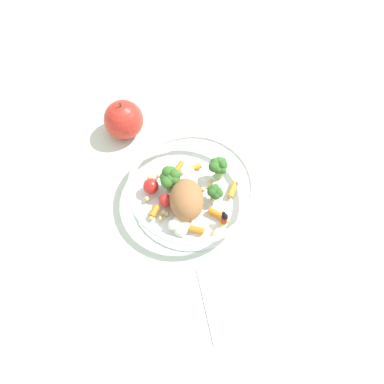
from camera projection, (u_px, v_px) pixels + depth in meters
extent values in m
plane|color=silver|center=(199.00, 194.00, 0.83)|extent=(2.40, 2.40, 0.00)
cylinder|color=white|center=(192.00, 198.00, 0.82)|extent=(0.23, 0.23, 0.01)
torus|color=white|center=(192.00, 187.00, 0.78)|extent=(0.24, 0.24, 0.01)
ellipsoid|color=#9E663D|center=(187.00, 200.00, 0.78)|extent=(0.09, 0.10, 0.06)
cylinder|color=#7FAD5B|center=(170.00, 184.00, 0.81)|extent=(0.02, 0.02, 0.03)
sphere|color=#386B28|center=(165.00, 181.00, 0.79)|extent=(0.02, 0.02, 0.02)
sphere|color=#386B28|center=(167.00, 183.00, 0.78)|extent=(0.02, 0.02, 0.02)
sphere|color=#386B28|center=(170.00, 180.00, 0.78)|extent=(0.02, 0.02, 0.02)
sphere|color=#386B28|center=(174.00, 180.00, 0.78)|extent=(0.02, 0.02, 0.02)
sphere|color=#386B28|center=(175.00, 175.00, 0.78)|extent=(0.02, 0.02, 0.02)
sphere|color=#386B28|center=(171.00, 172.00, 0.79)|extent=(0.02, 0.02, 0.02)
sphere|color=#386B28|center=(168.00, 172.00, 0.79)|extent=(0.02, 0.02, 0.02)
sphere|color=#386B28|center=(165.00, 177.00, 0.79)|extent=(0.02, 0.02, 0.02)
cylinder|color=#8EB766|center=(214.00, 196.00, 0.80)|extent=(0.01, 0.01, 0.02)
sphere|color=#2D6023|center=(212.00, 192.00, 0.79)|extent=(0.02, 0.02, 0.02)
sphere|color=#2D6023|center=(213.00, 195.00, 0.79)|extent=(0.01, 0.01, 0.01)
sphere|color=#2D6023|center=(216.00, 196.00, 0.79)|extent=(0.01, 0.01, 0.01)
sphere|color=#2D6023|center=(218.00, 193.00, 0.79)|extent=(0.02, 0.02, 0.02)
sphere|color=#2D6023|center=(218.00, 191.00, 0.79)|extent=(0.01, 0.01, 0.01)
sphere|color=#2D6023|center=(215.00, 187.00, 0.79)|extent=(0.01, 0.01, 0.01)
sphere|color=#2D6023|center=(213.00, 189.00, 0.79)|extent=(0.02, 0.02, 0.02)
sphere|color=#2D6023|center=(211.00, 190.00, 0.79)|extent=(0.01, 0.01, 0.01)
cylinder|color=#7FAD5B|center=(219.00, 172.00, 0.82)|extent=(0.02, 0.02, 0.03)
sphere|color=#386B28|center=(214.00, 167.00, 0.80)|extent=(0.02, 0.02, 0.02)
sphere|color=#386B28|center=(218.00, 170.00, 0.80)|extent=(0.02, 0.02, 0.02)
sphere|color=#386B28|center=(223.00, 170.00, 0.80)|extent=(0.02, 0.02, 0.02)
sphere|color=#386B28|center=(223.00, 165.00, 0.80)|extent=(0.02, 0.02, 0.02)
sphere|color=#386B28|center=(222.00, 162.00, 0.81)|extent=(0.02, 0.02, 0.02)
sphere|color=#386B28|center=(219.00, 161.00, 0.80)|extent=(0.02, 0.02, 0.02)
sphere|color=#386B28|center=(215.00, 163.00, 0.80)|extent=(0.02, 0.02, 0.02)
sphere|color=white|center=(183.00, 181.00, 0.81)|extent=(0.02, 0.02, 0.02)
sphere|color=white|center=(187.00, 183.00, 0.81)|extent=(0.03, 0.03, 0.03)
sphere|color=white|center=(192.00, 185.00, 0.81)|extent=(0.02, 0.02, 0.02)
sphere|color=white|center=(190.00, 180.00, 0.82)|extent=(0.03, 0.03, 0.03)
sphere|color=white|center=(193.00, 177.00, 0.82)|extent=(0.02, 0.02, 0.02)
sphere|color=white|center=(187.00, 174.00, 0.82)|extent=(0.03, 0.03, 0.03)
sphere|color=white|center=(186.00, 179.00, 0.82)|extent=(0.03, 0.03, 0.03)
sphere|color=silver|center=(173.00, 225.00, 0.76)|extent=(0.02, 0.02, 0.02)
sphere|color=silver|center=(181.00, 230.00, 0.77)|extent=(0.03, 0.03, 0.03)
sphere|color=silver|center=(185.00, 224.00, 0.77)|extent=(0.02, 0.02, 0.02)
sphere|color=silver|center=(178.00, 222.00, 0.77)|extent=(0.02, 0.02, 0.02)
cube|color=yellow|center=(224.00, 222.00, 0.79)|extent=(0.02, 0.01, 0.00)
cylinder|color=red|center=(224.00, 219.00, 0.78)|extent=(0.01, 0.01, 0.02)
sphere|color=black|center=(225.00, 216.00, 0.77)|extent=(0.01, 0.01, 0.01)
sphere|color=black|center=(226.00, 218.00, 0.76)|extent=(0.01, 0.01, 0.01)
sphere|color=black|center=(224.00, 213.00, 0.76)|extent=(0.01, 0.01, 0.01)
cylinder|color=orange|center=(196.00, 167.00, 0.84)|extent=(0.02, 0.01, 0.01)
cylinder|color=orange|center=(154.00, 211.00, 0.79)|extent=(0.03, 0.03, 0.01)
cylinder|color=orange|center=(197.00, 230.00, 0.77)|extent=(0.03, 0.03, 0.01)
cylinder|color=orange|center=(178.00, 168.00, 0.84)|extent=(0.03, 0.03, 0.01)
cylinder|color=orange|center=(233.00, 190.00, 0.81)|extent=(0.03, 0.03, 0.01)
cylinder|color=orange|center=(217.00, 214.00, 0.79)|extent=(0.03, 0.03, 0.01)
sphere|color=red|center=(166.00, 202.00, 0.79)|extent=(0.03, 0.03, 0.03)
sphere|color=red|center=(151.00, 186.00, 0.81)|extent=(0.03, 0.03, 0.03)
sphere|color=#D1B775|center=(203.00, 190.00, 0.81)|extent=(0.01, 0.01, 0.01)
sphere|color=tan|center=(147.00, 199.00, 0.81)|extent=(0.01, 0.01, 0.01)
sphere|color=#D1B775|center=(151.00, 218.00, 0.79)|extent=(0.01, 0.01, 0.01)
sphere|color=tan|center=(214.00, 234.00, 0.77)|extent=(0.01, 0.01, 0.01)
sphere|color=tan|center=(171.00, 198.00, 0.81)|extent=(0.01, 0.01, 0.01)
sphere|color=tan|center=(161.00, 218.00, 0.78)|extent=(0.01, 0.01, 0.01)
sphere|color=tan|center=(185.00, 171.00, 0.84)|extent=(0.01, 0.01, 0.01)
sphere|color=tan|center=(150.00, 178.00, 0.83)|extent=(0.01, 0.01, 0.01)
sphere|color=#D1B775|center=(210.00, 182.00, 0.82)|extent=(0.01, 0.01, 0.01)
sphere|color=#D1B775|center=(158.00, 176.00, 0.83)|extent=(0.01, 0.01, 0.01)
sphere|color=tan|center=(167.00, 214.00, 0.79)|extent=(0.01, 0.01, 0.01)
sphere|color=#D1B775|center=(164.00, 212.00, 0.79)|extent=(0.01, 0.01, 0.01)
sphere|color=red|center=(124.00, 120.00, 0.87)|extent=(0.08, 0.08, 0.08)
cylinder|color=brown|center=(120.00, 104.00, 0.83)|extent=(0.00, 0.00, 0.01)
cube|color=white|center=(247.00, 296.00, 0.72)|extent=(0.17, 0.16, 0.01)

